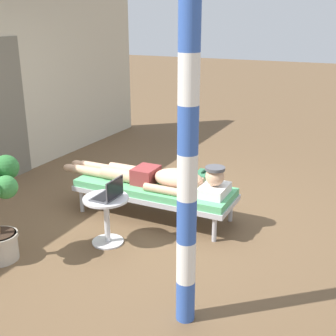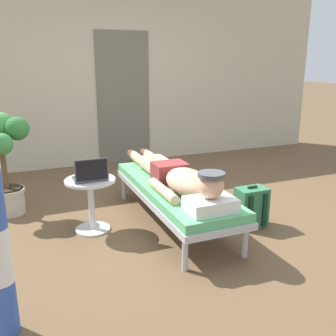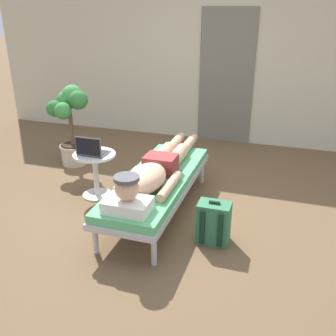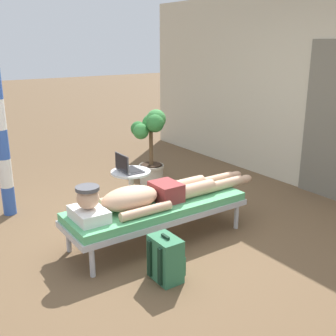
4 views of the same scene
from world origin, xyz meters
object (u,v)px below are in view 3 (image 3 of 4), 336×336
at_px(backpack, 214,223).
at_px(potted_plant, 70,120).
at_px(person_reclining, 154,171).
at_px(side_table, 95,167).
at_px(laptop, 92,150).
at_px(lounge_chair, 157,183).

distance_m(backpack, potted_plant, 2.61).
relative_size(person_reclining, side_table, 4.15).
relative_size(side_table, backpack, 1.23).
bearing_deg(potted_plant, side_table, -45.28).
distance_m(person_reclining, backpack, 0.80).
bearing_deg(potted_plant, backpack, -29.49).
distance_m(person_reclining, laptop, 0.83).
bearing_deg(laptop, person_reclining, -12.93).
relative_size(lounge_chair, potted_plant, 1.78).
distance_m(side_table, backpack, 1.58).
bearing_deg(laptop, potted_plant, 132.86).
xyz_separation_m(person_reclining, potted_plant, (-1.56, 1.00, 0.12)).
distance_m(person_reclining, side_table, 0.85).
relative_size(person_reclining, potted_plant, 1.99).
relative_size(side_table, laptop, 1.69).
bearing_deg(laptop, lounge_chair, -6.85).
xyz_separation_m(person_reclining, laptop, (-0.80, 0.18, 0.06)).
height_order(lounge_chair, backpack, backpack).
relative_size(lounge_chair, side_table, 3.72).
xyz_separation_m(side_table, potted_plant, (-0.75, 0.76, 0.29)).
bearing_deg(lounge_chair, backpack, -27.66).
xyz_separation_m(lounge_chair, person_reclining, (0.00, -0.09, 0.17)).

